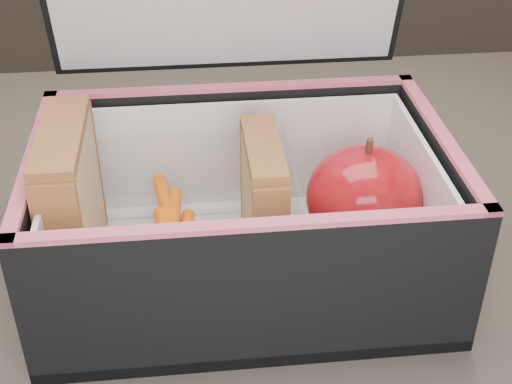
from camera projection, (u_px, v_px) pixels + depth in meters
kitchen_table at (342, 365)px, 0.57m from camera, size 1.20×0.80×0.75m
lunch_bag at (243, 202)px, 0.50m from camera, size 0.28×0.23×0.28m
plastic_tub at (171, 224)px, 0.50m from camera, size 0.18×0.13×0.07m
sandwich_left at (72, 204)px, 0.48m from camera, size 0.03×0.10×0.11m
sandwich_right at (263, 202)px, 0.49m from camera, size 0.02×0.08×0.09m
carrot_sticks at (171, 240)px, 0.51m from camera, size 0.05×0.13×0.03m
paper_napkin at (353, 239)px, 0.53m from camera, size 0.09×0.09×0.01m
red_apple at (364, 198)px, 0.50m from camera, size 0.09×0.09×0.09m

